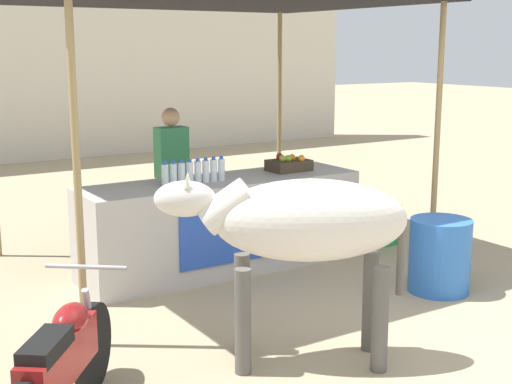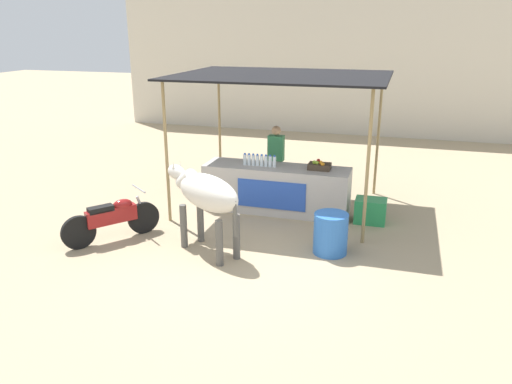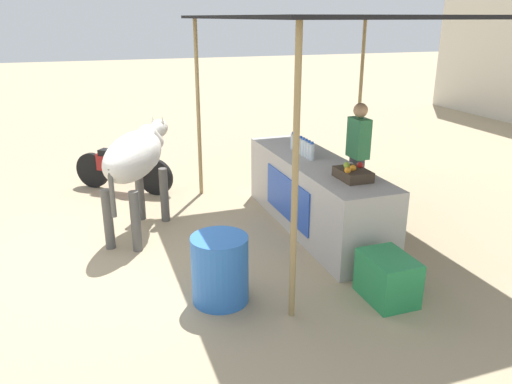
{
  "view_description": "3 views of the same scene",
  "coord_description": "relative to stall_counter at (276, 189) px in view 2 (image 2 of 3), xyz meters",
  "views": [
    {
      "loc": [
        -3.56,
        -4.08,
        2.31
      ],
      "look_at": [
        -0.4,
        0.91,
        1.09
      ],
      "focal_mm": 50.0,
      "sensor_mm": 36.0,
      "label": 1
    },
    {
      "loc": [
        2.41,
        -7.34,
        3.69
      ],
      "look_at": [
        -0.03,
        0.84,
        0.84
      ],
      "focal_mm": 35.0,
      "sensor_mm": 36.0,
      "label": 2
    },
    {
      "loc": [
        5.75,
        -0.66,
        2.76
      ],
      "look_at": [
        0.35,
        1.23,
        0.75
      ],
      "focal_mm": 35.0,
      "sensor_mm": 36.0,
      "label": 3
    }
  ],
  "objects": [
    {
      "name": "building_wall_far",
      "position": [
        0.0,
        8.45,
        2.11
      ],
      "size": [
        16.0,
        0.5,
        5.17
      ],
      "primitive_type": "cube",
      "color": "beige",
      "rests_on": "ground"
    },
    {
      "name": "vendor_behind_counter",
      "position": [
        -0.21,
        0.75,
        0.37
      ],
      "size": [
        0.34,
        0.22,
        1.65
      ],
      "color": "#383842",
      "rests_on": "ground"
    },
    {
      "name": "stall_awning",
      "position": [
        0.0,
        0.3,
        2.18
      ],
      "size": [
        4.2,
        3.2,
        2.78
      ],
      "color": "black",
      "rests_on": "ground"
    },
    {
      "name": "water_bottle_row",
      "position": [
        -0.35,
        -0.05,
        0.59
      ],
      "size": [
        0.7,
        0.07,
        0.25
      ],
      "color": "silver",
      "rests_on": "stall_counter"
    },
    {
      "name": "fruit_crate",
      "position": [
        0.87,
        0.05,
        0.55
      ],
      "size": [
        0.44,
        0.32,
        0.18
      ],
      "color": "#3F3326",
      "rests_on": "stall_counter"
    },
    {
      "name": "stall_counter",
      "position": [
        0.0,
        0.0,
        0.0
      ],
      "size": [
        3.0,
        0.82,
        0.96
      ],
      "color": "#B2ADA8",
      "rests_on": "ground"
    },
    {
      "name": "ground_plane",
      "position": [
        0.0,
        -2.2,
        -0.48
      ],
      "size": [
        60.0,
        60.0,
        0.0
      ],
      "primitive_type": "plane",
      "color": "tan"
    },
    {
      "name": "cooler_box",
      "position": [
        1.94,
        -0.1,
        -0.24
      ],
      "size": [
        0.6,
        0.44,
        0.48
      ],
      "primitive_type": "cube",
      "color": "#268C4C",
      "rests_on": "ground"
    },
    {
      "name": "motorcycle_parked",
      "position": [
        -2.43,
        -2.31,
        -0.05
      ],
      "size": [
        1.17,
        1.47,
        0.9
      ],
      "color": "black",
      "rests_on": "ground"
    },
    {
      "name": "cow",
      "position": [
        -0.63,
        -2.26,
        0.55
      ],
      "size": [
        1.76,
        1.23,
        1.44
      ],
      "color": "silver",
      "rests_on": "ground"
    },
    {
      "name": "water_barrel",
      "position": [
        1.39,
        -1.72,
        -0.13
      ],
      "size": [
        0.58,
        0.58,
        0.71
      ],
      "primitive_type": "cylinder",
      "color": "blue",
      "rests_on": "ground"
    }
  ]
}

